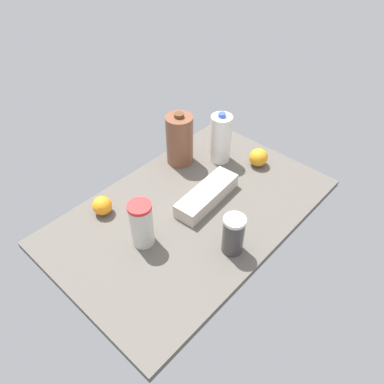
% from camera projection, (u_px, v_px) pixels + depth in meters
% --- Properties ---
extents(countertop, '(1.20, 0.76, 0.03)m').
position_uv_depth(countertop, '(192.00, 212.00, 1.61)').
color(countertop, '#555049').
rests_on(countertop, ground).
extents(egg_carton, '(0.34, 0.13, 0.07)m').
position_uv_depth(egg_carton, '(207.00, 195.00, 1.62)').
color(egg_carton, '#BFB0A4').
rests_on(egg_carton, countertop).
extents(milk_jug, '(0.10, 0.10, 0.26)m').
position_uv_depth(milk_jug, '(221.00, 138.00, 1.78)').
color(milk_jug, white).
rests_on(milk_jug, countertop).
extents(chocolate_milk_jug, '(0.13, 0.13, 0.27)m').
position_uv_depth(chocolate_milk_jug, '(180.00, 140.00, 1.77)').
color(chocolate_milk_jug, brown).
rests_on(chocolate_milk_jug, countertop).
extents(tumbler_cup, '(0.09, 0.09, 0.20)m').
position_uv_depth(tumbler_cup, '(142.00, 224.00, 1.40)').
color(tumbler_cup, beige).
rests_on(tumbler_cup, countertop).
extents(shaker_bottle, '(0.08, 0.08, 0.17)m').
position_uv_depth(shaker_bottle, '(233.00, 235.00, 1.39)').
color(shaker_bottle, '#3E3B39').
rests_on(shaker_bottle, countertop).
extents(orange_far_back, '(0.08, 0.08, 0.08)m').
position_uv_depth(orange_far_back, '(102.00, 206.00, 1.56)').
color(orange_far_back, orange).
rests_on(orange_far_back, countertop).
extents(orange_beside_bowl, '(0.09, 0.09, 0.09)m').
position_uv_depth(orange_beside_bowl, '(258.00, 157.00, 1.80)').
color(orange_beside_bowl, orange).
rests_on(orange_beside_bowl, countertop).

